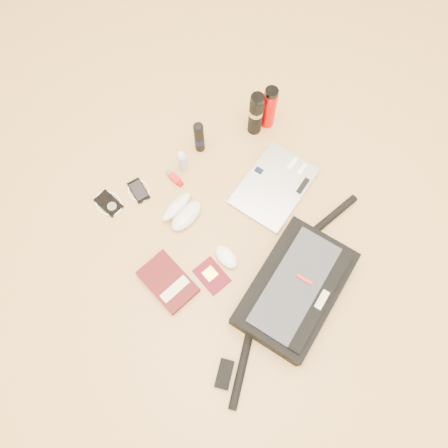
% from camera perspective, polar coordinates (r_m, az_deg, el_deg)
% --- Properties ---
extents(ground, '(4.00, 4.00, 0.00)m').
position_cam_1_polar(ground, '(1.74, 3.66, -2.87)').
color(ground, tan).
rests_on(ground, ground).
extents(messenger_bag, '(0.89, 0.44, 0.13)m').
position_cam_1_polar(messenger_bag, '(1.65, 9.23, -8.48)').
color(messenger_bag, black).
rests_on(messenger_bag, ground).
extents(laptop, '(0.41, 0.35, 0.03)m').
position_cam_1_polar(laptop, '(1.83, 6.60, 4.93)').
color(laptop, '#B4B4B7').
rests_on(laptop, ground).
extents(book, '(0.17, 0.23, 0.04)m').
position_cam_1_polar(book, '(1.69, -7.28, -7.47)').
color(book, '#480E10').
rests_on(book, ground).
extents(passport, '(0.11, 0.14, 0.01)m').
position_cam_1_polar(passport, '(1.70, -1.62, -6.77)').
color(passport, '#500611').
rests_on(passport, ground).
extents(mouse, '(0.07, 0.11, 0.04)m').
position_cam_1_polar(mouse, '(1.70, 0.34, -4.33)').
color(mouse, white).
rests_on(mouse, ground).
extents(sunglasses_case, '(0.19, 0.17, 0.09)m').
position_cam_1_polar(sunglasses_case, '(1.76, -5.57, 1.67)').
color(sunglasses_case, silver).
rests_on(sunglasses_case, ground).
extents(ipod, '(0.12, 0.12, 0.01)m').
position_cam_1_polar(ipod, '(1.85, -14.84, 2.61)').
color(ipod, black).
rests_on(ipod, ground).
extents(phone, '(0.09, 0.11, 0.01)m').
position_cam_1_polar(phone, '(1.85, -11.10, 4.30)').
color(phone, black).
rests_on(phone, ground).
extents(inhaler, '(0.04, 0.10, 0.02)m').
position_cam_1_polar(inhaler, '(1.85, -6.52, 6.01)').
color(inhaler, red).
rests_on(inhaler, ground).
extents(spray_bottle, '(0.04, 0.04, 0.13)m').
position_cam_1_polar(spray_bottle, '(1.83, -5.46, 8.11)').
color(spray_bottle, '#98BAD2').
rests_on(spray_bottle, ground).
extents(aerosol_can, '(0.04, 0.04, 0.18)m').
position_cam_1_polar(aerosol_can, '(1.84, -3.26, 11.26)').
color(aerosol_can, black).
rests_on(aerosol_can, ground).
extents(thermos_black, '(0.07, 0.07, 0.23)m').
position_cam_1_polar(thermos_black, '(1.87, 4.17, 14.15)').
color(thermos_black, black).
rests_on(thermos_black, ground).
extents(thermos_red, '(0.08, 0.08, 0.22)m').
position_cam_1_polar(thermos_red, '(1.90, 5.93, 14.87)').
color(thermos_red, '#C40300').
rests_on(thermos_red, ground).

